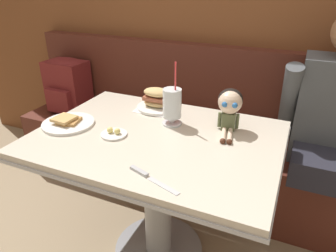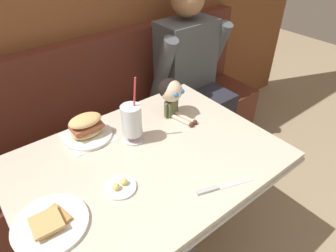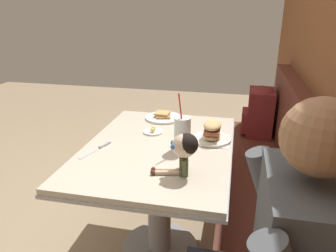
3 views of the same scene
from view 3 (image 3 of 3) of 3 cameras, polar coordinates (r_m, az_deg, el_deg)
The scene contains 10 objects.
ground_plane at distance 2.23m, azimuth -6.30°, elevation -20.66°, with size 8.00×8.00×0.00m, color #998466.
booth_bench at distance 1.96m, azimuth 17.38°, elevation -16.08°, with size 2.60×0.48×1.00m.
diner_table at distance 1.87m, azimuth -1.64°, elevation -8.99°, with size 1.11×0.81×0.74m.
toast_plate at distance 2.19m, azimuth -0.84°, elevation 1.63°, with size 0.25×0.25×0.04m.
milkshake_glass at distance 1.69m, azimuth 2.59°, elevation -1.03°, with size 0.10×0.10×0.32m.
sandwich_plate at distance 1.84m, azimuth 7.89°, elevation -1.25°, with size 0.22×0.22×0.12m.
butter_saucer at distance 1.95m, azimuth -2.70°, elevation -0.92°, with size 0.12×0.12×0.04m.
butter_knife at distance 1.78m, azimuth -11.98°, elevation -3.71°, with size 0.23×0.09×0.01m.
seated_doll at distance 1.44m, azimuth 2.88°, elevation -3.98°, with size 0.13×0.23×0.20m.
backpack at distance 2.73m, azimuth 16.07°, elevation 2.72°, with size 0.31×0.25×0.41m.
Camera 3 is at (1.57, 0.58, 1.47)m, focal length 34.03 mm.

